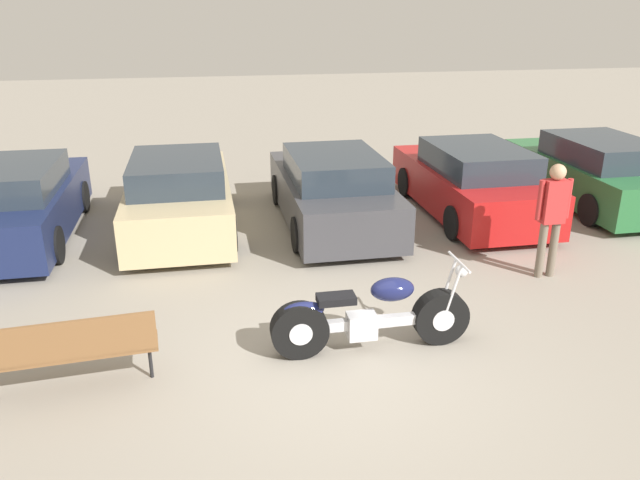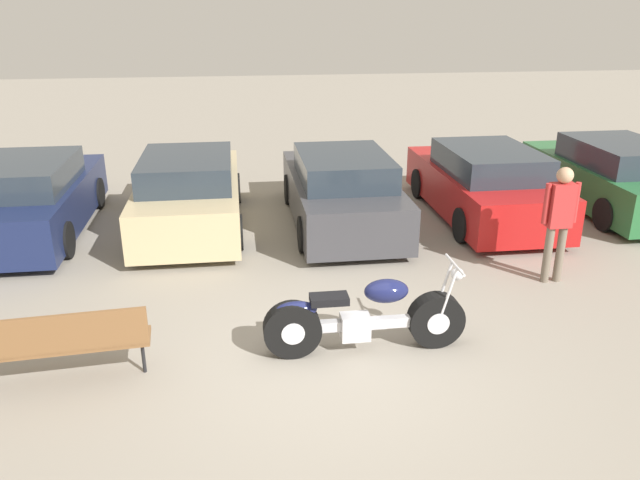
% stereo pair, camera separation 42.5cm
% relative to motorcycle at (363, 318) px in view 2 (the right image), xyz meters
% --- Properties ---
extents(ground_plane, '(60.00, 60.00, 0.00)m').
position_rel_motorcycle_xyz_m(ground_plane, '(-0.44, -0.26, -0.42)').
color(ground_plane, gray).
extents(motorcycle, '(2.38, 0.62, 1.05)m').
position_rel_motorcycle_xyz_m(motorcycle, '(0.00, 0.00, 0.00)').
color(motorcycle, black).
rests_on(motorcycle, ground_plane).
extents(parked_car_navy, '(1.83, 4.27, 1.37)m').
position_rel_motorcycle_xyz_m(parked_car_navy, '(-4.98, 4.73, 0.21)').
color(parked_car_navy, '#19234C').
rests_on(parked_car_navy, ground_plane).
extents(parked_car_champagne, '(1.83, 4.27, 1.37)m').
position_rel_motorcycle_xyz_m(parked_car_champagne, '(-2.24, 4.72, 0.21)').
color(parked_car_champagne, '#C6B284').
rests_on(parked_car_champagne, ground_plane).
extents(parked_car_dark_grey, '(1.83, 4.27, 1.37)m').
position_rel_motorcycle_xyz_m(parked_car_dark_grey, '(0.49, 4.47, 0.21)').
color(parked_car_dark_grey, '#3D3D42').
rests_on(parked_car_dark_grey, ground_plane).
extents(parked_car_red, '(1.83, 4.27, 1.37)m').
position_rel_motorcycle_xyz_m(parked_car_red, '(3.23, 4.55, 0.21)').
color(parked_car_red, red).
rests_on(parked_car_red, ground_plane).
extents(parked_car_green, '(1.83, 4.27, 1.37)m').
position_rel_motorcycle_xyz_m(parked_car_green, '(5.97, 4.74, 0.21)').
color(parked_car_green, '#286B38').
rests_on(parked_car_green, ground_plane).
extents(park_bench, '(1.79, 0.54, 0.89)m').
position_rel_motorcycle_xyz_m(park_bench, '(-3.27, -0.28, 0.12)').
color(park_bench, brown).
rests_on(park_bench, ground_plane).
extents(person_standing, '(0.52, 0.23, 1.73)m').
position_rel_motorcycle_xyz_m(person_standing, '(3.14, 1.54, 0.61)').
color(person_standing, '#726656').
rests_on(person_standing, ground_plane).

